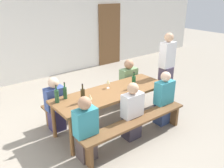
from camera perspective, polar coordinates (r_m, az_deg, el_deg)
The scene contains 18 objects.
ground_plane at distance 4.89m, azimuth 0.00°, elevation -9.85°, with size 24.00×24.00×0.00m, color gray.
back_wall at distance 7.42m, azimuth -17.86°, elevation 13.32°, with size 14.00×0.20×3.20m, color silver.
wooden_door at distance 8.62m, azimuth -0.56°, elevation 11.69°, with size 0.90×0.06×2.10m, color brown.
tasting_table at distance 4.57m, azimuth 0.00°, elevation -2.61°, with size 2.32×0.78×0.75m.
bench_near at distance 4.25m, azimuth 5.81°, elevation -9.52°, with size 2.22×0.30×0.45m.
bench_far at distance 5.21m, azimuth -4.68°, elevation -3.27°, with size 2.22×0.30×0.45m.
wine_bottle_0 at distance 4.28m, azimuth -11.18°, elevation -2.04°, with size 0.07×0.07×0.31m.
wine_bottle_1 at distance 4.10m, azimuth -6.98°, elevation -2.69°, with size 0.07×0.07×0.33m.
wine_bottle_2 at distance 4.66m, azimuth 5.22°, elevation 0.50°, with size 0.08×0.08×0.33m.
wine_bottle_3 at distance 4.16m, azimuth -13.08°, elevation -2.83°, with size 0.07×0.07×0.32m.
wine_glass_0 at distance 4.05m, azimuth -5.31°, elevation -3.10°, with size 0.08×0.08×0.17m.
wine_glass_1 at distance 4.64m, azimuth -0.95°, elevation 0.49°, with size 0.07×0.07×0.18m.
seated_guest_near_0 at distance 3.78m, azimuth -6.28°, elevation -10.97°, with size 0.36×0.24×1.10m.
seated_guest_near_1 at distance 4.29m, azimuth 4.83°, elevation -6.85°, with size 0.39×0.24×1.08m.
seated_guest_near_2 at distance 4.84m, azimuth 12.27°, elevation -3.68°, with size 0.40×0.24×1.11m.
seated_guest_far_0 at distance 4.64m, azimuth -13.37°, elevation -5.08°, with size 0.36×0.24×1.08m.
seated_guest_far_1 at distance 5.55m, azimuth 3.94°, elevation 0.12°, with size 0.41×0.24×1.10m.
standing_host at distance 5.54m, azimuth 12.78°, elevation 3.04°, with size 0.33×0.24×1.70m.
Camera 1 is at (-2.55, -3.29, 2.56)m, focal length 38.18 mm.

